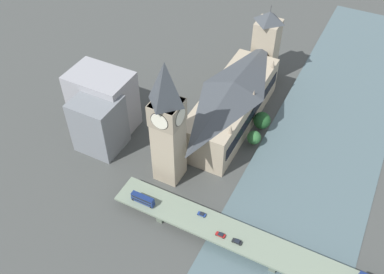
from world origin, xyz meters
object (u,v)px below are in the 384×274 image
parliament_hall (232,103)px  clock_tower (168,123)px  double_decker_bus_lead (143,199)px  car_southbound_lead (202,214)px  victoria_tower (266,45)px  car_northbound_tail (220,235)px  car_southbound_mid (237,242)px  road_bridge (278,254)px

parliament_hall → clock_tower: size_ratio=1.18×
double_decker_bus_lead → car_southbound_lead: bearing=-167.4°
victoria_tower → car_northbound_tail: bearing=102.3°
parliament_hall → clock_tower: (11.77, 51.53, 21.87)m
parliament_hall → double_decker_bus_lead: parliament_hall is taller
victoria_tower → car_northbound_tail: size_ratio=11.39×
victoria_tower → car_southbound_lead: 125.23m
car_northbound_tail → victoria_tower: bearing=-77.7°
parliament_hall → car_southbound_lead: size_ratio=21.08×
clock_tower → car_southbound_lead: bearing=145.1°
parliament_hall → car_northbound_tail: (-28.02, 76.82, -8.14)m
parliament_hall → car_northbound_tail: 82.17m
double_decker_bus_lead → car_southbound_mid: (-47.87, -0.27, -1.99)m
victoria_tower → road_bridge: 138.08m
parliament_hall → victoria_tower: 53.04m
victoria_tower → car_southbound_mid: 134.99m
clock_tower → victoria_tower: size_ratio=1.40×
road_bridge → double_decker_bus_lead: double_decker_bus_lead is taller
parliament_hall → road_bridge: bearing=126.1°
car_northbound_tail → parliament_hall: bearing=-70.0°
victoria_tower → double_decker_bus_lead: 130.70m
parliament_hall → clock_tower: 57.20m
double_decker_bus_lead → car_northbound_tail: bearing=-179.8°
car_southbound_lead → double_decker_bus_lead: bearing=12.6°
clock_tower → double_decker_bus_lead: clock_tower is taller
parliament_hall → car_northbound_tail: bearing=110.0°
parliament_hall → double_decker_bus_lead: bearing=81.1°
road_bridge → car_northbound_tail: car_northbound_tail is taller
clock_tower → car_southbound_lead: clock_tower is taller
parliament_hall → victoria_tower: victoria_tower is taller
parliament_hall → car_southbound_mid: bearing=115.1°
victoria_tower → road_bridge: size_ratio=0.31×
double_decker_bus_lead → car_southbound_mid: 47.91m
road_bridge → car_southbound_mid: car_southbound_mid is taller
double_decker_bus_lead → car_southbound_lead: (-27.80, -6.24, -2.09)m
car_southbound_mid → road_bridge: bearing=-169.9°
victoria_tower → road_bridge: (-53.68, 125.91, -18.17)m
road_bridge → clock_tower: bearing=-18.6°
car_northbound_tail → car_southbound_lead: bearing=-26.5°
clock_tower → car_southbound_mid: clock_tower is taller
road_bridge → victoria_tower: bearing=-66.9°
double_decker_bus_lead → car_southbound_lead: double_decker_bus_lead is taller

